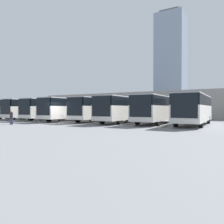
# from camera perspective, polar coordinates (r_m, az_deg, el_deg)

# --- Properties ---
(ground_plane) EXTENTS (600.00, 600.00, 0.00)m
(ground_plane) POSITION_cam_1_polar(r_m,az_deg,el_deg) (26.89, -13.96, -2.89)
(ground_plane) COLOR slate
(bus_0) EXTENTS (2.81, 10.94, 3.21)m
(bus_0) POSITION_cam_1_polar(r_m,az_deg,el_deg) (24.81, 20.61, 0.92)
(bus_0) COLOR silver
(bus_0) RESTS_ON ground_plane
(curb_divider_0) EXTENTS (0.43, 8.00, 0.15)m
(curb_divider_0) POSITION_cam_1_polar(r_m,az_deg,el_deg) (23.75, 14.97, -3.20)
(curb_divider_0) COLOR #B2B2AD
(curb_divider_0) RESTS_ON ground_plane
(bus_1) EXTENTS (2.81, 10.94, 3.21)m
(bus_1) POSITION_cam_1_polar(r_m,az_deg,el_deg) (26.18, 11.75, 0.95)
(bus_1) COLOR silver
(bus_1) RESTS_ON ground_plane
(curb_divider_1) EXTENTS (0.43, 8.00, 0.15)m
(curb_divider_1) POSITION_cam_1_polar(r_m,az_deg,el_deg) (25.50, 6.15, -2.90)
(curb_divider_1) COLOR #B2B2AD
(curb_divider_1) RESTS_ON ground_plane
(bus_2) EXTENTS (2.81, 10.94, 3.21)m
(bus_2) POSITION_cam_1_polar(r_m,az_deg,el_deg) (27.34, 3.14, 0.96)
(bus_2) COLOR silver
(bus_2) RESTS_ON ground_plane
(curb_divider_2) EXTENTS (0.43, 8.00, 0.15)m
(curb_divider_2) POSITION_cam_1_polar(r_m,az_deg,el_deg) (27.05, -2.35, -2.69)
(curb_divider_2) COLOR #B2B2AD
(curb_divider_2) RESTS_ON ground_plane
(bus_3) EXTENTS (2.81, 10.94, 3.21)m
(bus_3) POSITION_cam_1_polar(r_m,az_deg,el_deg) (30.06, -3.30, 0.95)
(bus_3) COLOR silver
(bus_3) RESTS_ON ground_plane
(curb_divider_3) EXTENTS (0.43, 8.00, 0.15)m
(curb_divider_3) POSITION_cam_1_polar(r_m,az_deg,el_deg) (30.04, -8.30, -2.34)
(curb_divider_3) COLOR #B2B2AD
(curb_divider_3) RESTS_ON ground_plane
(bus_4) EXTENTS (2.81, 10.94, 3.21)m
(bus_4) POSITION_cam_1_polar(r_m,az_deg,el_deg) (31.83, -10.49, 0.93)
(bus_4) COLOR silver
(bus_4) RESTS_ON ground_plane
(curb_divider_4) EXTENTS (0.43, 8.00, 0.15)m
(curb_divider_4) POSITION_cam_1_polar(r_m,az_deg,el_deg) (32.12, -15.16, -2.16)
(curb_divider_4) COLOR #B2B2AD
(curb_divider_4) RESTS_ON ground_plane
(bus_5) EXTENTS (2.81, 10.94, 3.21)m
(bus_5) POSITION_cam_1_polar(r_m,az_deg,el_deg) (35.04, -15.08, 0.90)
(bus_5) COLOR silver
(bus_5) RESTS_ON ground_plane
(curb_divider_5) EXTENTS (0.43, 8.00, 0.15)m
(curb_divider_5) POSITION_cam_1_polar(r_m,az_deg,el_deg) (35.53, -19.27, -1.89)
(curb_divider_5) COLOR #B2B2AD
(curb_divider_5) RESTS_ON ground_plane
(bus_6) EXTENTS (2.81, 10.94, 3.21)m
(bus_6) POSITION_cam_1_polar(r_m,az_deg,el_deg) (38.12, -19.45, 0.88)
(bus_6) COLOR silver
(bus_6) RESTS_ON ground_plane
(curb_divider_6) EXTENTS (0.43, 8.00, 0.15)m
(curb_divider_6) POSITION_cam_1_polar(r_m,az_deg,el_deg) (38.80, -23.24, -1.69)
(curb_divider_6) COLOR #B2B2AD
(curb_divider_6) RESTS_ON ground_plane
(bus_7) EXTENTS (2.81, 10.94, 3.21)m
(bus_7) POSITION_cam_1_polar(r_m,az_deg,el_deg) (41.65, -22.67, 0.85)
(bus_7) COLOR silver
(bus_7) RESTS_ON ground_plane
(pedestrian) EXTENTS (0.40, 0.40, 1.56)m
(pedestrian) POSITION_cam_1_polar(r_m,az_deg,el_deg) (26.47, -24.80, -1.18)
(pedestrian) COLOR #38384C
(pedestrian) RESTS_ON ground_plane
(station_building) EXTENTS (43.08, 15.31, 4.94)m
(station_building) POSITION_cam_1_polar(r_m,az_deg,el_deg) (47.88, 7.37, 1.74)
(station_building) COLOR gray
(station_building) RESTS_ON ground_plane
(office_tower) EXTENTS (21.81, 21.81, 79.42)m
(office_tower) POSITION_cam_1_polar(r_m,az_deg,el_deg) (186.40, 15.14, 12.37)
(office_tower) COLOR #7F8EA3
(office_tower) RESTS_ON ground_plane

